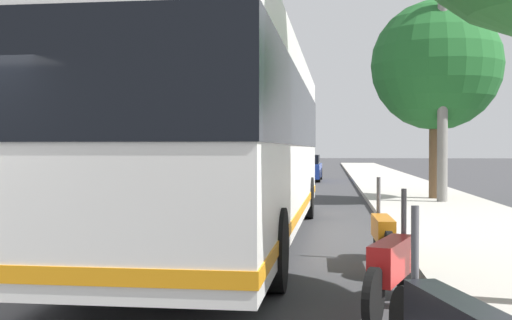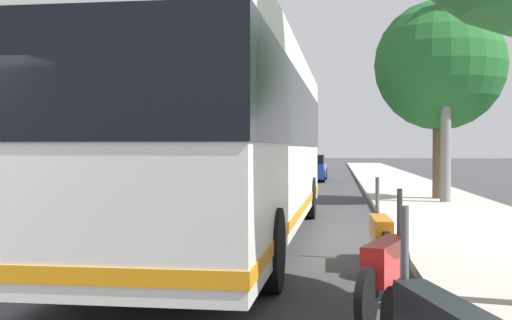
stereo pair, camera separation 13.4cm
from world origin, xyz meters
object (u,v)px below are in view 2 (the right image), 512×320
object	(u,v)px
car_far_distant	(243,164)
roadside_tree_mid_block	(440,66)
car_side_street	(308,168)
coach_bus	(231,134)
motorcycle_far_end	(386,267)
motorcycle_angled	(381,235)
utility_pole	(446,95)

from	to	relation	value
car_far_distant	roadside_tree_mid_block	size ratio (longest dim) A/B	0.74
car_side_street	car_far_distant	size ratio (longest dim) A/B	1.00
coach_bus	motorcycle_far_end	distance (m)	5.55
car_far_distant	roadside_tree_mid_block	world-z (taller)	roadside_tree_mid_block
motorcycle_far_end	roadside_tree_mid_block	distance (m)	14.58
car_side_street	roadside_tree_mid_block	xyz separation A→B (m)	(-13.08, -4.74, 3.63)
motorcycle_far_end	motorcycle_angled	size ratio (longest dim) A/B	0.92
coach_bus	utility_pole	distance (m)	9.34
coach_bus	car_far_distant	distance (m)	31.16
utility_pole	motorcycle_angled	bearing A→B (deg)	165.85
coach_bus	utility_pole	bearing A→B (deg)	-32.46
motorcycle_angled	utility_pole	size ratio (longest dim) A/B	0.33
motorcycle_far_end	motorcycle_angled	world-z (taller)	motorcycle_angled
motorcycle_far_end	car_far_distant	world-z (taller)	car_far_distant
motorcycle_far_end	roadside_tree_mid_block	world-z (taller)	roadside_tree_mid_block
roadside_tree_mid_block	car_far_distant	bearing A→B (deg)	23.54
car_far_distant	utility_pole	bearing A→B (deg)	20.48
car_side_street	motorcycle_angled	bearing A→B (deg)	-173.94
car_far_distant	coach_bus	bearing A→B (deg)	6.31
coach_bus	car_far_distant	bearing A→B (deg)	8.90
car_far_distant	roadside_tree_mid_block	xyz separation A→B (m)	(-21.77, -9.48, 3.61)
motorcycle_angled	car_side_street	world-z (taller)	car_side_street
roadside_tree_mid_block	utility_pole	size ratio (longest dim) A/B	0.97
roadside_tree_mid_block	utility_pole	world-z (taller)	utility_pole
coach_bus	motorcycle_angled	xyz separation A→B (m)	(-2.27, -2.55, -1.49)
motorcycle_angled	car_far_distant	world-z (taller)	car_far_distant
car_far_distant	motorcycle_angled	bearing A→B (deg)	10.04
car_side_street	car_far_distant	distance (m)	9.90
motorcycle_far_end	utility_pole	world-z (taller)	utility_pole
car_far_distant	roadside_tree_mid_block	bearing A→B (deg)	21.75
coach_bus	car_side_street	world-z (taller)	coach_bus
motorcycle_far_end	motorcycle_angled	distance (m)	2.49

